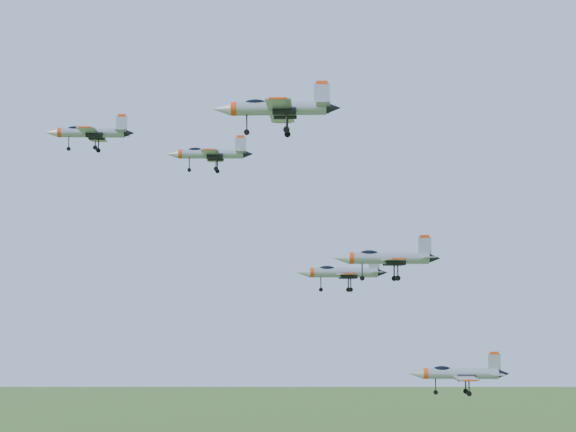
{
  "coord_description": "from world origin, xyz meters",
  "views": [
    {
      "loc": [
        9.86,
        -103.81,
        121.49
      ],
      "look_at": [
        2.67,
        -2.55,
        130.78
      ],
      "focal_mm": 50.0,
      "sensor_mm": 36.0,
      "label": 1
    }
  ],
  "objects": [
    {
      "name": "jet_lead",
      "position": [
        -27.86,
        10.63,
        144.6
      ],
      "size": [
        13.28,
        11.05,
        3.55
      ],
      "rotation": [
        0.0,
        0.0,
        0.11
      ],
      "color": "#979CA3"
    },
    {
      "name": "jet_left_high",
      "position": [
        -8.6,
        3.02,
        139.89
      ],
      "size": [
        12.04,
        9.96,
        3.22
      ],
      "rotation": [
        0.0,
        0.0,
        0.07
      ],
      "color": "#979CA3"
    },
    {
      "name": "jet_right_high",
      "position": [
        2.47,
        -19.85,
        140.8
      ],
      "size": [
        13.88,
        11.42,
        3.72
      ],
      "rotation": [
        0.0,
        0.0,
        0.03
      ],
      "color": "#979CA3"
    },
    {
      "name": "jet_left_low",
      "position": [
        9.3,
        2.91,
        123.73
      ],
      "size": [
        12.31,
        10.27,
        3.29
      ],
      "rotation": [
        0.0,
        0.0,
        0.14
      ],
      "color": "#979CA3"
    },
    {
      "name": "jet_right_low",
      "position": [
        14.45,
        -12.8,
        125.02
      ],
      "size": [
        12.37,
        10.29,
        3.3
      ],
      "rotation": [
        0.0,
        0.0,
        0.12
      ],
      "color": "#979CA3"
    },
    {
      "name": "jet_trail",
      "position": [
        24.05,
        0.62,
        110.85
      ],
      "size": [
        12.89,
        10.61,
        3.45
      ],
      "rotation": [
        0.0,
        0.0,
        0.04
      ],
      "color": "#979CA3"
    }
  ]
}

